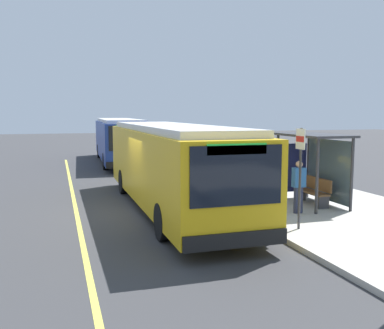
{
  "coord_description": "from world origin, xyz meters",
  "views": [
    {
      "loc": [
        14.32,
        -2.73,
        3.36
      ],
      "look_at": [
        1.27,
        1.31,
        1.73
      ],
      "focal_mm": 40.74,
      "sensor_mm": 36.0,
      "label": 1
    }
  ],
  "objects": [
    {
      "name": "pedestrian_commuter",
      "position": [
        2.22,
        4.59,
        1.12
      ],
      "size": [
        0.24,
        0.4,
        1.69
      ],
      "color": "#282D47",
      "rests_on": "sidewalk_curb"
    },
    {
      "name": "bus_shelter",
      "position": [
        0.99,
        5.91,
        1.92
      ],
      "size": [
        2.9,
        1.6,
        2.48
      ],
      "color": "#333338",
      "rests_on": "sidewalk_curb"
    },
    {
      "name": "ground_plane",
      "position": [
        0.0,
        0.0,
        0.0
      ],
      "size": [
        120.0,
        120.0,
        0.0
      ],
      "primitive_type": "plane",
      "color": "#38383A"
    },
    {
      "name": "sidewalk_curb",
      "position": [
        0.0,
        6.0,
        0.07
      ],
      "size": [
        44.0,
        6.4,
        0.15
      ],
      "primitive_type": "cube",
      "color": "#B7B2A8",
      "rests_on": "ground_plane"
    },
    {
      "name": "lane_stripe_center",
      "position": [
        0.0,
        -2.2,
        0.0
      ],
      "size": [
        36.0,
        0.14,
        0.01
      ],
      "primitive_type": "cube",
      "color": "#E0D64C",
      "rests_on": "ground_plane"
    },
    {
      "name": "route_sign_post",
      "position": [
        3.92,
        3.59,
        1.96
      ],
      "size": [
        0.44,
        0.08,
        2.8
      ],
      "color": "#333338",
      "rests_on": "sidewalk_curb"
    },
    {
      "name": "transit_bus_second",
      "position": [
        -15.25,
        1.26,
        1.62
      ],
      "size": [
        12.03,
        3.09,
        2.95
      ],
      "color": "navy",
      "rests_on": "ground_plane"
    },
    {
      "name": "waiting_bench",
      "position": [
        1.21,
        5.81,
        0.63
      ],
      "size": [
        1.6,
        0.48,
        0.95
      ],
      "color": "brown",
      "rests_on": "sidewalk_curb"
    },
    {
      "name": "transit_bus_main",
      "position": [
        -0.19,
        1.01,
        1.62
      ],
      "size": [
        11.62,
        2.62,
        2.95
      ],
      "color": "gold",
      "rests_on": "ground_plane"
    }
  ]
}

